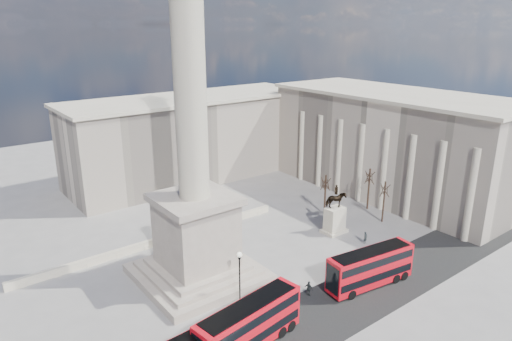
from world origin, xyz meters
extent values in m
plane|color=gray|center=(0.00, 0.00, 0.00)|extent=(180.00, 180.00, 0.00)
cube|color=black|center=(5.00, -10.00, 0.00)|extent=(120.00, 9.00, 0.01)
cube|color=#AA9D8E|center=(0.00, 5.00, 0.50)|extent=(14.00, 14.00, 1.00)
cube|color=#AA9D8E|center=(0.00, 5.00, 1.25)|extent=(12.00, 12.00, 0.50)
cube|color=#AA9D8E|center=(0.00, 5.00, 1.75)|extent=(10.00, 10.00, 0.50)
cube|color=#AA9D8E|center=(0.00, 5.00, 6.00)|extent=(8.00, 8.00, 8.00)
cube|color=#AA9D8E|center=(0.00, 5.00, 10.40)|extent=(9.00, 9.00, 0.80)
cylinder|color=beige|center=(0.00, 5.00, 27.80)|extent=(3.60, 3.60, 34.00)
cube|color=beige|center=(0.00, 16.00, 0.55)|extent=(40.00, 0.60, 1.10)
cube|color=beige|center=(45.00, 10.00, 9.00)|extent=(18.00, 45.00, 18.00)
cube|color=beige|center=(45.00, 10.00, 18.30)|extent=(19.00, 46.00, 0.60)
cube|color=beige|center=(20.00, 40.00, 8.00)|extent=(50.00, 16.00, 16.00)
cube|color=beige|center=(20.00, 40.00, 16.30)|extent=(51.00, 17.00, 0.60)
cube|color=red|center=(-2.78, -9.43, 2.58)|extent=(12.20, 4.27, 4.40)
cube|color=black|center=(-2.78, -9.43, 1.79)|extent=(11.73, 4.26, 0.98)
cube|color=black|center=(-2.78, -9.43, 3.75)|extent=(11.73, 4.26, 0.98)
cube|color=black|center=(-2.78, -9.43, 4.81)|extent=(10.98, 3.84, 0.07)
cylinder|color=black|center=(0.53, -8.99, 0.60)|extent=(1.56, 2.97, 1.19)
cylinder|color=black|center=(1.95, -8.80, 0.60)|extent=(1.56, 2.97, 1.19)
cube|color=red|center=(15.36, -9.37, 2.48)|extent=(11.74, 4.17, 4.23)
cube|color=black|center=(15.36, -9.37, 1.72)|extent=(11.30, 4.17, 0.94)
cube|color=black|center=(15.36, -9.37, 3.60)|extent=(11.30, 4.17, 0.94)
cube|color=black|center=(15.36, -9.37, 4.63)|extent=(10.57, 3.76, 0.06)
cylinder|color=black|center=(11.61, -8.84, 0.57)|extent=(1.52, 2.86, 1.15)
cylinder|color=black|center=(18.55, -9.81, 0.57)|extent=(1.52, 2.86, 1.15)
cylinder|color=black|center=(19.92, -10.00, 0.57)|extent=(1.52, 2.86, 1.15)
cylinder|color=black|center=(0.63, -3.14, 0.25)|extent=(0.44, 0.44, 0.51)
cylinder|color=black|center=(0.63, -3.14, 3.03)|extent=(0.16, 0.16, 6.06)
cylinder|color=black|center=(0.63, -3.14, 5.96)|extent=(0.30, 0.30, 0.30)
sphere|color=silver|center=(0.63, -3.14, 6.32)|extent=(0.57, 0.57, 0.57)
cube|color=beige|center=(22.98, 3.51, 0.23)|extent=(3.62, 2.71, 0.45)
cube|color=beige|center=(22.98, 3.51, 1.99)|extent=(2.89, 1.99, 3.98)
imported|color=black|center=(22.98, 3.51, 5.20)|extent=(3.18, 2.38, 2.44)
cylinder|color=black|center=(22.98, 3.51, 6.72)|extent=(0.45, 0.45, 1.09)
sphere|color=black|center=(22.98, 3.51, 7.47)|extent=(0.33, 0.33, 0.33)
cylinder|color=#332319|center=(31.97, 1.52, 3.40)|extent=(0.27, 0.27, 6.81)
cylinder|color=#332319|center=(26.76, 9.27, 3.43)|extent=(0.32, 0.32, 6.86)
cylinder|color=#332319|center=(34.35, 6.48, 3.60)|extent=(0.31, 0.31, 7.20)
imported|color=#222828|center=(23.78, -1.81, 0.89)|extent=(0.66, 0.45, 1.78)
imported|color=#222828|center=(21.52, -6.50, 0.81)|extent=(0.81, 0.64, 1.63)
imported|color=#222828|center=(8.05, -6.50, 0.92)|extent=(0.70, 1.16, 1.85)
camera|label=1|loc=(-24.93, -39.35, 30.14)|focal=32.00mm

